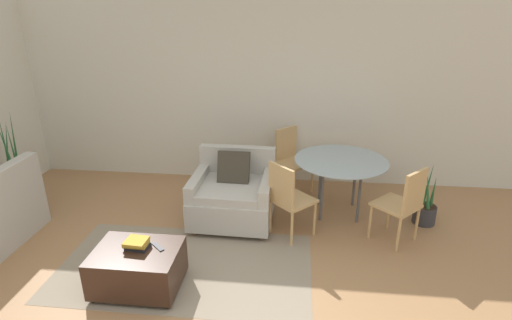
# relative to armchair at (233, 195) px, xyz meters

# --- Properties ---
(wall_back) EXTENTS (12.00, 0.06, 2.75)m
(wall_back) POSITION_rel_armchair_xyz_m (0.10, 1.32, 1.04)
(wall_back) COLOR beige
(wall_back) RESTS_ON ground_plane
(area_rug) EXTENTS (2.56, 1.41, 0.01)m
(area_rug) POSITION_rel_armchair_xyz_m (-0.34, -1.00, -0.34)
(area_rug) COLOR gray
(area_rug) RESTS_ON ground_plane
(armchair) EXTENTS (0.98, 0.92, 0.87)m
(armchair) POSITION_rel_armchair_xyz_m (0.00, 0.00, 0.00)
(armchair) COLOR #B2ADA3
(armchair) RESTS_ON ground_plane
(ottoman) EXTENTS (0.78, 0.59, 0.41)m
(ottoman) POSITION_rel_armchair_xyz_m (-0.68, -1.36, -0.12)
(ottoman) COLOR #382319
(ottoman) RESTS_ON ground_plane
(book_stack) EXTENTS (0.23, 0.19, 0.09)m
(book_stack) POSITION_rel_armchair_xyz_m (-0.68, -1.31, 0.11)
(book_stack) COLOR black
(book_stack) RESTS_ON ottoman
(tv_remote_primary) EXTENTS (0.15, 0.15, 0.01)m
(tv_remote_primary) POSITION_rel_armchair_xyz_m (-0.50, -1.28, 0.07)
(tv_remote_primary) COLOR #333338
(tv_remote_primary) RESTS_ON ottoman
(potted_plant) EXTENTS (0.38, 0.38, 1.26)m
(potted_plant) POSITION_rel_armchair_xyz_m (-2.89, 0.10, -0.09)
(potted_plant) COLOR #333338
(potted_plant) RESTS_ON ground_plane
(dining_table) EXTENTS (1.14, 1.14, 0.72)m
(dining_table) POSITION_rel_armchair_xyz_m (1.29, 0.31, 0.31)
(dining_table) COLOR #99A8AD
(dining_table) RESTS_ON ground_plane
(dining_chair_near_left) EXTENTS (0.59, 0.59, 0.90)m
(dining_chair_near_left) POSITION_rel_armchair_xyz_m (0.66, -0.31, 0.18)
(dining_chair_near_left) COLOR tan
(dining_chair_near_left) RESTS_ON ground_plane
(dining_chair_near_right) EXTENTS (0.59, 0.59, 0.90)m
(dining_chair_near_right) POSITION_rel_armchair_xyz_m (1.92, -0.31, 0.18)
(dining_chair_near_right) COLOR tan
(dining_chair_near_right) RESTS_ON ground_plane
(dining_chair_far_left) EXTENTS (0.59, 0.59, 0.90)m
(dining_chair_far_left) POSITION_rel_armchair_xyz_m (0.66, 0.94, 0.18)
(dining_chair_far_left) COLOR tan
(dining_chair_far_left) RESTS_ON ground_plane
(potted_plant_small) EXTENTS (0.27, 0.27, 0.77)m
(potted_plant_small) POSITION_rel_armchair_xyz_m (2.33, 0.16, -0.17)
(potted_plant_small) COLOR #333338
(potted_plant_small) RESTS_ON ground_plane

